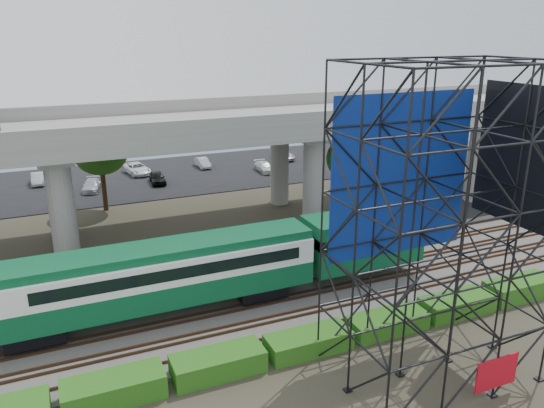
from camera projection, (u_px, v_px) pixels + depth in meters
name	position (u px, v px, depth m)	size (l,w,h in m)	color
ground	(260.00, 316.00, 31.57)	(140.00, 140.00, 0.00)	#474233
ballast_bed	(248.00, 300.00, 33.28)	(90.00, 12.00, 0.20)	slate
service_road	(209.00, 251.00, 40.71)	(90.00, 5.00, 0.08)	black
parking_lot	(149.00, 177.00, 61.20)	(90.00, 18.00, 0.08)	black
harbor_water	(121.00, 142.00, 80.39)	(140.00, 40.00, 0.03)	#435B6F
rail_tracks	(248.00, 297.00, 33.23)	(90.00, 9.52, 0.16)	#472D1E
commuter_train	(190.00, 269.00, 31.04)	(29.30, 3.06, 4.30)	black
overpass	(168.00, 135.00, 42.42)	(80.00, 12.00, 12.40)	#9E9B93
scaffold_tower	(439.00, 230.00, 24.43)	(9.36, 6.36, 15.00)	black
hedge_strip	(309.00, 341.00, 28.03)	(34.60, 1.80, 1.20)	#225413
trees	(129.00, 171.00, 42.16)	(40.94, 16.94, 7.69)	#382314
suv	(14.00, 273.00, 35.65)	(2.02, 4.39, 1.22)	black
parked_cars	(160.00, 171.00, 61.19)	(37.38, 9.59, 1.30)	silver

